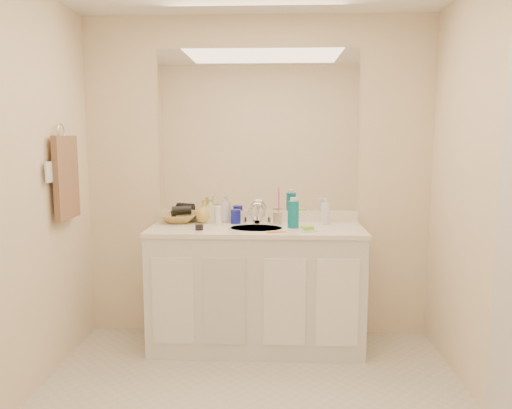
{
  "coord_description": "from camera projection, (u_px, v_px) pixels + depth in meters",
  "views": [
    {
      "loc": [
        0.14,
        -2.46,
        1.51
      ],
      "look_at": [
        0.0,
        0.97,
        1.05
      ],
      "focal_mm": 35.0,
      "sensor_mm": 36.0,
      "label": 1
    }
  ],
  "objects": [
    {
      "name": "wall_back",
      "position": [
        258.0,
        179.0,
        3.77
      ],
      "size": [
        2.6,
        0.02,
        2.4
      ],
      "primitive_type": "cube",
      "color": "#F8E3C2",
      "rests_on": "floor"
    },
    {
      "name": "wall_front",
      "position": [
        217.0,
        269.0,
        1.2
      ],
      "size": [
        2.6,
        0.02,
        2.4
      ],
      "primitive_type": "cube",
      "color": "#F8E3C2",
      "rests_on": "floor"
    },
    {
      "name": "vanity_cabinet",
      "position": [
        256.0,
        289.0,
        3.6
      ],
      "size": [
        1.5,
        0.55,
        0.85
      ],
      "primitive_type": "cube",
      "color": "white",
      "rests_on": "floor"
    },
    {
      "name": "countertop",
      "position": [
        256.0,
        229.0,
        3.54
      ],
      "size": [
        1.52,
        0.57,
        0.03
      ],
      "primitive_type": "cube",
      "color": "white",
      "rests_on": "vanity_cabinet"
    },
    {
      "name": "backsplash",
      "position": [
        258.0,
        216.0,
        3.79
      ],
      "size": [
        1.52,
        0.03,
        0.08
      ],
      "primitive_type": "cube",
      "color": "white",
      "rests_on": "countertop"
    },
    {
      "name": "sink_basin",
      "position": [
        256.0,
        229.0,
        3.52
      ],
      "size": [
        0.37,
        0.37,
        0.02
      ],
      "primitive_type": "cylinder",
      "color": "beige",
      "rests_on": "countertop"
    },
    {
      "name": "faucet",
      "position": [
        257.0,
        216.0,
        3.69
      ],
      "size": [
        0.02,
        0.02,
        0.11
      ],
      "primitive_type": "cylinder",
      "color": "silver",
      "rests_on": "countertop"
    },
    {
      "name": "mirror",
      "position": [
        258.0,
        131.0,
        3.72
      ],
      "size": [
        1.48,
        0.01,
        1.2
      ],
      "primitive_type": "cube",
      "color": "white",
      "rests_on": "wall_back"
    },
    {
      "name": "blue_mug",
      "position": [
        236.0,
        216.0,
        3.7
      ],
      "size": [
        0.08,
        0.08,
        0.1
      ],
      "primitive_type": "cylinder",
      "rotation": [
        0.0,
        0.0,
        -0.08
      ],
      "color": "#161C99",
      "rests_on": "countertop"
    },
    {
      "name": "tan_cup",
      "position": [
        277.0,
        218.0,
        3.67
      ],
      "size": [
        0.08,
        0.08,
        0.09
      ],
      "primitive_type": "cylinder",
      "rotation": [
        0.0,
        0.0,
        -0.23
      ],
      "color": "#C3B389",
      "rests_on": "countertop"
    },
    {
      "name": "toothbrush",
      "position": [
        279.0,
        204.0,
        3.65
      ],
      "size": [
        0.01,
        0.04,
        0.19
      ],
      "primitive_type": "cylinder",
      "rotation": [
        0.14,
        0.0,
        -0.03
      ],
      "color": "#EC3E95",
      "rests_on": "tan_cup"
    },
    {
      "name": "mouthwash_bottle",
      "position": [
        293.0,
        214.0,
        3.51
      ],
      "size": [
        0.09,
        0.09,
        0.19
      ],
      "primitive_type": "cylinder",
      "rotation": [
        0.0,
        0.0,
        -0.18
      ],
      "color": "#0B7788",
      "rests_on": "countertop"
    },
    {
      "name": "clear_pump_bottle",
      "position": [
        325.0,
        214.0,
        3.65
      ],
      "size": [
        0.07,
        0.07,
        0.16
      ],
      "primitive_type": "cylinder",
      "rotation": [
        0.0,
        0.0,
        -0.15
      ],
      "color": "white",
      "rests_on": "countertop"
    },
    {
      "name": "soap_dish",
      "position": [
        307.0,
        231.0,
        3.38
      ],
      "size": [
        0.13,
        0.12,
        0.01
      ],
      "primitive_type": "cube",
      "rotation": [
        0.0,
        0.0,
        0.37
      ],
      "color": "white",
      "rests_on": "countertop"
    },
    {
      "name": "green_soap",
      "position": [
        308.0,
        228.0,
        3.38
      ],
      "size": [
        0.09,
        0.08,
        0.03
      ],
      "primitive_type": "cube",
      "rotation": [
        0.0,
        0.0,
        0.42
      ],
      "color": "#88DF36",
      "rests_on": "soap_dish"
    },
    {
      "name": "orange_comb",
      "position": [
        276.0,
        232.0,
        3.35
      ],
      "size": [
        0.13,
        0.05,
        0.01
      ],
      "primitive_type": "cube",
      "rotation": [
        0.0,
        0.0,
        0.22
      ],
      "color": "#FF5B1A",
      "rests_on": "countertop"
    },
    {
      "name": "dark_jar",
      "position": [
        199.0,
        227.0,
        3.44
      ],
      "size": [
        0.06,
        0.06,
        0.04
      ],
      "primitive_type": "cylinder",
      "rotation": [
        0.0,
        0.0,
        0.18
      ],
      "color": "black",
      "rests_on": "countertop"
    },
    {
      "name": "extra_white_bottle",
      "position": [
        219.0,
        216.0,
        3.61
      ],
      "size": [
        0.05,
        0.05,
        0.14
      ],
      "primitive_type": "cylinder",
      "rotation": [
        0.0,
        0.0,
        0.24
      ],
      "color": "white",
      "rests_on": "countertop"
    },
    {
      "name": "soap_bottle_white",
      "position": [
        225.0,
        209.0,
        3.75
      ],
      "size": [
        0.08,
        0.09,
        0.2
      ],
      "primitive_type": "imported",
      "rotation": [
        0.0,
        0.0,
        -0.12
      ],
      "color": "silver",
      "rests_on": "countertop"
    },
    {
      "name": "soap_bottle_cream",
      "position": [
        211.0,
        210.0,
        3.73
      ],
      "size": [
        0.1,
        0.1,
        0.18
      ],
      "primitive_type": "imported",
      "rotation": [
        0.0,
        0.0,
        -0.19
      ],
      "color": "beige",
      "rests_on": "countertop"
    },
    {
      "name": "soap_bottle_yellow",
      "position": [
        204.0,
        211.0,
        3.73
      ],
      "size": [
        0.14,
        0.14,
        0.17
      ],
      "primitive_type": "imported",
      "rotation": [
        0.0,
        0.0,
        0.03
      ],
      "color": "gold",
      "rests_on": "countertop"
    },
    {
      "name": "wicker_basket",
      "position": [
        179.0,
        218.0,
        3.74
      ],
      "size": [
        0.28,
        0.28,
        0.06
      ],
      "primitive_type": "imported",
      "rotation": [
        0.0,
        0.0,
        0.06
      ],
      "color": "#A48642",
      "rests_on": "countertop"
    },
    {
      "name": "hair_dryer",
      "position": [
        181.0,
        211.0,
        3.73
      ],
      "size": [
        0.15,
        0.11,
        0.07
      ],
      "primitive_type": "cylinder",
      "rotation": [
        0.0,
        1.57,
        0.36
      ],
      "color": "black",
      "rests_on": "wicker_basket"
    },
    {
      "name": "towel_ring",
      "position": [
        61.0,
        132.0,
        3.26
      ],
      "size": [
        0.01,
        0.11,
        0.11
      ],
      "primitive_type": "torus",
      "rotation": [
        0.0,
        1.57,
        0.0
      ],
      "color": "silver",
      "rests_on": "wall_left"
    },
    {
      "name": "hand_towel",
      "position": [
        66.0,
        178.0,
        3.3
      ],
      "size": [
        0.04,
        0.32,
        0.55
      ],
      "primitive_type": "cube",
      "color": "brown",
      "rests_on": "towel_ring"
    },
    {
      "name": "switch_plate",
      "position": [
        49.0,
        172.0,
        3.09
      ],
      "size": [
        0.01,
        0.08,
        0.13
      ],
      "primitive_type": "cube",
      "color": "white",
      "rests_on": "wall_left"
    }
  ]
}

